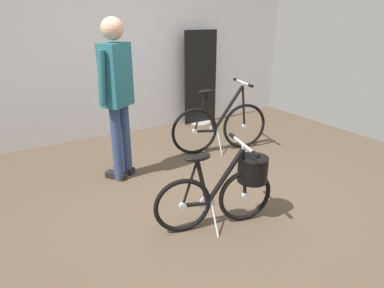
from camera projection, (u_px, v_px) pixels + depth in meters
ground_plane at (208, 199)px, 3.40m from camera, size 6.16×6.16×0.00m
back_wall at (115, 37)px, 4.83m from camera, size 6.16×0.10×2.87m
floor_banner_stand at (200, 84)px, 5.55m from camera, size 0.60×0.36×1.52m
folding_bike_foreground at (229, 186)px, 2.88m from camera, size 1.05×0.52×0.76m
display_bike_left at (220, 126)px, 4.48m from camera, size 1.32×0.52×0.94m
visitor_near_wall at (117, 91)px, 3.52m from camera, size 0.44×0.38×1.72m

